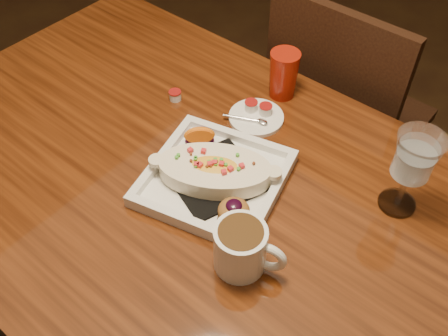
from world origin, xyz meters
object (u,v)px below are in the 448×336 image
Objects in this scene: plate at (216,177)px; goblet at (414,161)px; chair_far at (340,118)px; saucer at (256,115)px; table at (205,215)px; coffee_mug at (242,247)px; red_tumbler at (283,75)px.

plate is 1.77× the size of goblet.
saucer is (-0.05, -0.39, 0.25)m from chair_far.
chair_far is at bearing 90.00° from table.
coffee_mug is 0.35m from goblet.
red_tumbler is at bearing 79.71° from chair_far.
coffee_mug is 0.40m from saucer.
red_tumbler is (-0.38, 0.14, -0.07)m from goblet.
red_tumbler is (-0.23, 0.44, 0.01)m from coffee_mug.
goblet is at bearing 33.15° from table.
table is 0.27m from saucer.
saucer is at bearing 105.63° from coffee_mug.
goblet reaches higher than plate.
table is 1.61× the size of chair_far.
goblet is (0.33, 0.22, 0.23)m from table.
saucer reaches higher than table.
plate is at bearing 126.29° from coffee_mug.
saucer is at bearing 83.22° from chair_far.
chair_far is 0.65m from goblet.
coffee_mug reaches higher than plate.
table is 11.48× the size of saucer.
table is 12.42× the size of red_tumbler.
goblet reaches higher than red_tumbler.
goblet is (0.33, -0.41, 0.37)m from chair_far.
table is 8.02× the size of goblet.
plate is (0.02, -0.61, 0.27)m from chair_far.
table is 0.25m from coffee_mug.
red_tumbler is at bearing 98.88° from coffee_mug.
chair_far reaches higher than saucer.
coffee_mug is at bearing 103.59° from chair_far.
coffee_mug is at bearing -116.73° from goblet.
goblet is (0.16, 0.31, 0.08)m from coffee_mug.
chair_far is at bearing 85.62° from coffee_mug.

